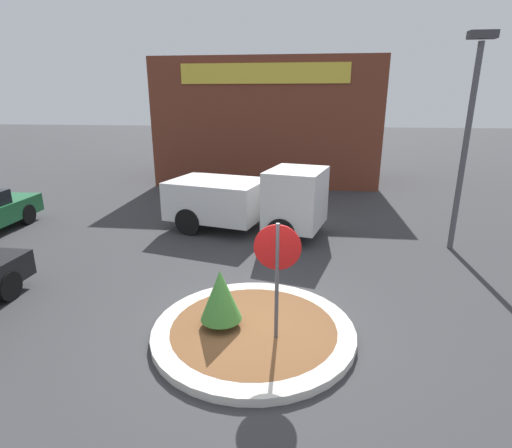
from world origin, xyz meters
TOP-DOWN VIEW (x-y plane):
  - ground_plane at (0.00, 0.00)m, footprint 120.00×120.00m
  - traffic_island at (0.00, 0.00)m, footprint 3.83×3.83m
  - stop_sign at (0.44, -0.27)m, footprint 0.81×0.07m
  - island_shrub at (-0.61, -0.02)m, footprint 0.78×0.78m
  - utility_truck at (-0.94, 6.12)m, footprint 5.50×3.36m
  - storefront_building at (-1.15, 15.85)m, footprint 11.17×6.07m
  - light_pole at (5.28, 5.28)m, footprint 0.70×0.30m

SIDE VIEW (x-z plane):
  - ground_plane at x=0.00m, z-range 0.00..0.00m
  - traffic_island at x=0.00m, z-range 0.00..0.16m
  - island_shrub at x=-0.61m, z-range 0.23..1.37m
  - utility_truck at x=-0.94m, z-range 0.01..2.22m
  - stop_sign at x=0.44m, z-range 0.46..2.78m
  - storefront_building at x=-1.15m, z-range 0.00..6.22m
  - light_pole at x=5.28m, z-range 0.55..6.51m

